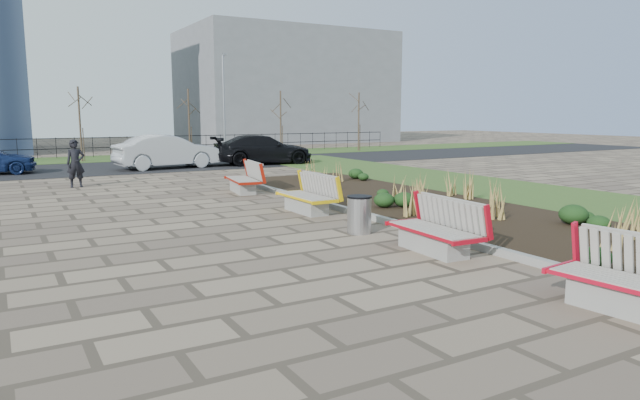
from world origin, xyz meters
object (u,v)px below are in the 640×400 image
litter_bin (359,215)px  bench_d (242,178)px  pedestrian (76,164)px  bench_a (632,278)px  lamp_east (224,106)px  car_black (263,150)px  bench_c (306,194)px  car_silver (167,151)px  bench_b (433,227)px

litter_bin → bench_d: bearing=88.2°
bench_d → pedestrian: size_ratio=1.23×
bench_a → lamp_east: size_ratio=0.35×
litter_bin → pedestrian: 12.41m
bench_d → car_black: car_black is taller
bench_a → bench_c: 8.97m
bench_d → car_silver: (0.05, 9.57, 0.32)m
bench_a → bench_d: (0.00, 13.43, 0.00)m
bench_a → car_silver: 23.00m
bench_a → bench_b: same height
bench_d → litter_bin: 7.37m
litter_bin → bench_b: bearing=-84.0°
litter_bin → car_black: size_ratio=0.16×
bench_a → car_black: size_ratio=0.41×
bench_c → litter_bin: (-0.23, -2.90, -0.09)m
pedestrian → car_black: pedestrian is taller
bench_b → bench_c: bearing=92.7°
bench_b → car_black: 19.52m
bench_b → bench_d: size_ratio=1.00×
pedestrian → lamp_east: size_ratio=0.28×
pedestrian → car_black: bearing=25.3°
bench_b → bench_a: bearing=-87.3°
bench_d → lamp_east: size_ratio=0.35×
bench_c → lamp_east: (5.00, 19.61, 2.54)m
bench_a → lamp_east: lamp_east is taller
bench_b → car_silver: (0.05, 19.11, 0.32)m
car_silver → car_black: bearing=-98.4°
bench_a → bench_b: size_ratio=1.00×
car_silver → bench_c: bearing=173.9°
bench_d → car_black: (4.92, 9.35, 0.27)m
bench_d → bench_a: bearing=-82.0°
car_silver → lamp_east: lamp_east is taller
bench_d → bench_c: bearing=-82.0°
car_black → lamp_east: bearing=6.8°
bench_d → car_black: 10.57m
car_black → bench_d: bearing=159.8°
bench_a → car_silver: size_ratio=0.43×
pedestrian → car_silver: (4.68, 5.34, -0.03)m
bench_a → pedestrian: (-4.63, 17.66, 0.35)m
litter_bin → car_black: bearing=72.9°
bench_a → bench_c: same height
bench_a → bench_d: size_ratio=1.00×
bench_c → bench_d: 4.47m
bench_b → car_black: (4.92, 18.89, 0.27)m
bench_c → car_black: bearing=70.1°
pedestrian → litter_bin: bearing=-72.1°
car_black → lamp_east: size_ratio=0.86×
bench_b → car_silver: size_ratio=0.43×
bench_c → bench_d: size_ratio=1.00×
bench_c → litter_bin: 2.91m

